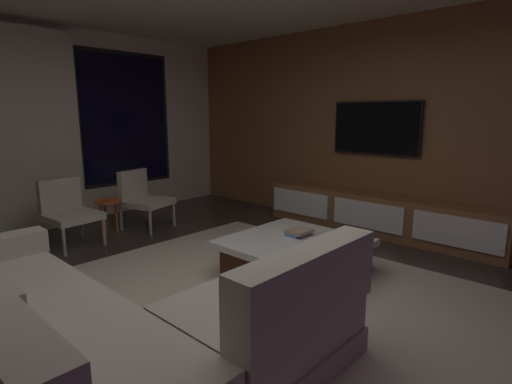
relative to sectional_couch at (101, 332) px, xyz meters
name	(u,v)px	position (x,y,z in m)	size (l,w,h in m)	color
floor	(222,312)	(1.00, 0.07, -0.29)	(9.20, 9.20, 0.00)	#332B26
back_wall_with_window	(30,128)	(0.94, 3.69, 1.05)	(6.60, 0.30, 2.70)	beige
media_wall	(398,128)	(4.06, 0.07, 1.06)	(0.12, 7.80, 2.70)	brown
area_rug	(261,301)	(1.35, -0.03, -0.28)	(3.20, 3.80, 0.01)	beige
sectional_couch	(101,332)	(0.00, 0.00, 0.00)	(1.98, 2.50, 0.82)	#A49C8C
coffee_table	(294,257)	(1.95, 0.09, -0.10)	(1.16, 1.16, 0.36)	#422313
book_stack_on_coffee_table	(298,232)	(2.10, 0.15, 0.10)	(0.23, 0.20, 0.06)	#4C87CA
accent_chair_near_window	(142,196)	(1.89, 2.63, 0.14)	(0.67, 0.69, 0.78)	#B2ADA0
accent_chair_by_curtain	(68,209)	(0.89, 2.61, 0.14)	(0.59, 0.61, 0.78)	#B2ADA0
side_stool	(108,207)	(1.40, 2.63, 0.08)	(0.32, 0.32, 0.46)	#BF4C1E
media_console	(379,215)	(3.77, 0.12, -0.04)	(0.46, 3.10, 0.52)	brown
mounted_tv	(376,128)	(3.95, 0.32, 1.06)	(0.05, 1.18, 0.68)	black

